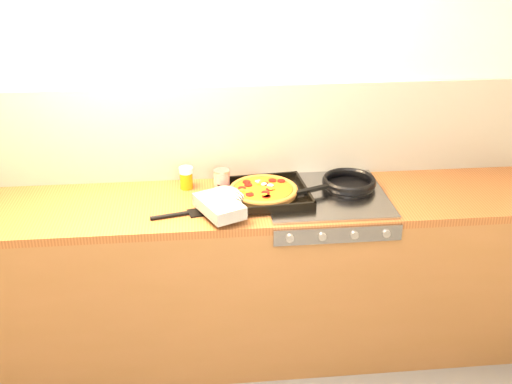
{
  "coord_description": "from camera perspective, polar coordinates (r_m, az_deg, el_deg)",
  "views": [
    {
      "loc": [
        -0.17,
        -1.56,
        2.2
      ],
      "look_at": [
        0.1,
        1.08,
        0.95
      ],
      "focal_mm": 42.0,
      "sensor_mm": 36.0,
      "label": 1
    }
  ],
  "objects": [
    {
      "name": "pizza_on_tray",
      "position": [
        2.91,
        -0.47,
        -0.23
      ],
      "size": [
        0.58,
        0.54,
        0.07
      ],
      "color": "black",
      "rests_on": "stovetop"
    },
    {
      "name": "juice_glass",
      "position": [
        3.08,
        -6.66,
        1.37
      ],
      "size": [
        0.08,
        0.08,
        0.12
      ],
      "color": "#C9720B",
      "rests_on": "counter_run"
    },
    {
      "name": "frying_pan",
      "position": [
        3.08,
        8.75,
        0.84
      ],
      "size": [
        0.48,
        0.36,
        0.05
      ],
      "color": "black",
      "rests_on": "stovetop"
    },
    {
      "name": "stovetop",
      "position": [
        3.02,
        6.59,
        -0.33
      ],
      "size": [
        0.6,
        0.56,
        0.02
      ],
      "primitive_type": "cube",
      "color": "#929397",
      "rests_on": "counter_run"
    },
    {
      "name": "counter_run",
      "position": [
        3.18,
        -1.84,
        -8.09
      ],
      "size": [
        3.2,
        0.62,
        0.9
      ],
      "color": "brown",
      "rests_on": "ground"
    },
    {
      "name": "black_spatula",
      "position": [
        2.83,
        -7.08,
        -2.11
      ],
      "size": [
        0.29,
        0.12,
        0.02
      ],
      "color": "black",
      "rests_on": "counter_run"
    },
    {
      "name": "wooden_spoon",
      "position": [
        3.17,
        1.47,
        1.27
      ],
      "size": [
        0.28,
        0.15,
        0.02
      ],
      "color": "#B2844B",
      "rests_on": "counter_run"
    },
    {
      "name": "room_shell",
      "position": [
        3.13,
        -2.4,
        5.63
      ],
      "size": [
        3.2,
        3.2,
        3.2
      ],
      "color": "white",
      "rests_on": "ground"
    },
    {
      "name": "tomato_can",
      "position": [
        3.04,
        -3.28,
        1.09
      ],
      "size": [
        0.1,
        0.1,
        0.12
      ],
      "color": "maroon",
      "rests_on": "counter_run"
    }
  ]
}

